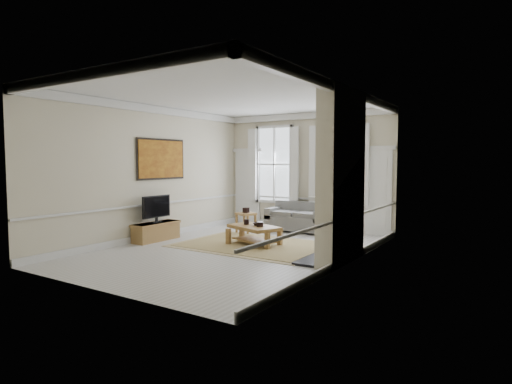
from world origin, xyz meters
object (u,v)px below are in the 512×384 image
Objects in this scene: sofa at (299,219)px; coffee_table at (254,229)px; tv_stand at (156,232)px; side_table at (246,217)px.

coffee_table is (0.04, -2.41, 0.04)m from sofa.
sofa is 4.01m from tv_stand.
sofa is at bearing 54.07° from tv_stand.
side_table is 0.42× the size of coffee_table.
sofa reaches higher than side_table.
coffee_table is 2.54m from tv_stand.
sofa is 1.22× the size of coffee_table.
sofa is 1.35× the size of tv_stand.
sofa is 2.41m from coffee_table.
side_table is 1.85m from coffee_table.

